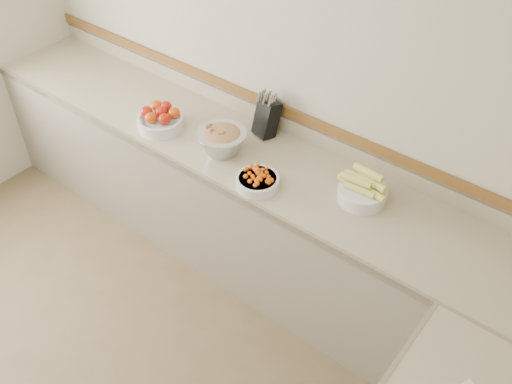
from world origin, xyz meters
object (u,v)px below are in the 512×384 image
Objects in this scene: knife_block at (267,117)px; tomato_bowl at (160,119)px; rhubarb_bowl at (222,140)px; cherry_tomato_bowl at (258,180)px; corn_bowl at (362,190)px.

knife_block reaches higher than tomato_bowl.
knife_block is at bearing 73.05° from rhubarb_bowl.
knife_block reaches higher than cherry_tomato_bowl.
cherry_tomato_bowl is at bearing -58.19° from knife_block.
rhubarb_bowl is (-0.35, 0.12, 0.04)m from cherry_tomato_bowl.
cherry_tomato_bowl is 0.83× the size of corn_bowl.
tomato_bowl is at bearing -174.27° from rhubarb_bowl.
knife_block is at bearing 167.98° from corn_bowl.
corn_bowl reaches higher than tomato_bowl.
tomato_bowl is 1.32m from corn_bowl.
corn_bowl is at bearing 9.52° from rhubarb_bowl.
cherry_tomato_bowl is 0.37m from rhubarb_bowl.
tomato_bowl is 0.99× the size of corn_bowl.
cherry_tomato_bowl is 0.56m from corn_bowl.
cherry_tomato_bowl is at bearing -152.43° from corn_bowl.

